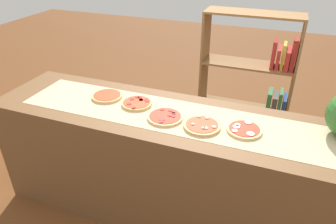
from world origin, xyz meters
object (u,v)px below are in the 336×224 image
(pizza_pepperoni_2, at_px, (165,117))
(bookshelf, at_px, (256,90))
(pizza_mushroom_3, at_px, (202,126))
(pizza_mozzarella_4, at_px, (244,129))
(pizza_pepperoni_1, at_px, (137,103))
(pizza_plain_0, at_px, (107,96))

(pizza_pepperoni_2, distance_m, bookshelf, 1.25)
(pizza_mushroom_3, height_order, pizza_mozzarella_4, pizza_mushroom_3)
(pizza_pepperoni_2, bearing_deg, pizza_mozzarella_4, 3.67)
(pizza_pepperoni_1, relative_size, pizza_mozzarella_4, 0.99)
(pizza_mushroom_3, bearing_deg, pizza_pepperoni_1, 166.75)
(pizza_pepperoni_1, bearing_deg, pizza_mushroom_3, -13.25)
(pizza_pepperoni_1, relative_size, pizza_pepperoni_2, 0.92)
(pizza_plain_0, xyz_separation_m, pizza_pepperoni_1, (0.26, -0.02, 0.00))
(pizza_mozzarella_4, bearing_deg, pizza_plain_0, 174.81)
(pizza_mozzarella_4, bearing_deg, pizza_pepperoni_1, 174.81)
(pizza_plain_0, relative_size, pizza_pepperoni_1, 1.03)
(pizza_pepperoni_1, distance_m, pizza_pepperoni_2, 0.28)
(pizza_mushroom_3, distance_m, bookshelf, 1.19)
(pizza_pepperoni_1, xyz_separation_m, pizza_mozzarella_4, (0.78, -0.07, -0.00))
(pizza_pepperoni_1, height_order, bookshelf, bookshelf)
(pizza_pepperoni_2, xyz_separation_m, pizza_mozzarella_4, (0.52, 0.03, -0.00))
(pizza_plain_0, relative_size, pizza_pepperoni_2, 0.95)
(pizza_plain_0, relative_size, bookshelf, 0.16)
(pizza_pepperoni_1, relative_size, bookshelf, 0.16)
(pizza_pepperoni_1, xyz_separation_m, pizza_mushroom_3, (0.52, -0.12, -0.00))
(pizza_pepperoni_1, bearing_deg, bookshelf, 53.91)
(pizza_mushroom_3, relative_size, pizza_mozzarella_4, 1.07)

